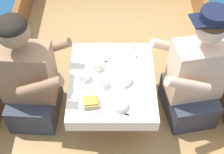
# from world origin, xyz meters

# --- Properties ---
(ground_plane) EXTENTS (60.00, 60.00, 0.00)m
(ground_plane) POSITION_xyz_m (0.00, 0.00, 0.00)
(ground_plane) COLOR navy
(boat_deck) EXTENTS (1.94, 3.51, 0.28)m
(boat_deck) POSITION_xyz_m (0.00, 0.00, 0.14)
(boat_deck) COLOR #A87F4C
(boat_deck) RESTS_ON ground_plane
(cockpit_table) EXTENTS (0.63, 0.75, 0.44)m
(cockpit_table) POSITION_xyz_m (0.00, -0.01, 0.67)
(cockpit_table) COLOR #B2B2B7
(cockpit_table) RESTS_ON boat_deck
(person_port) EXTENTS (0.54, 0.46, 1.00)m
(person_port) POSITION_xyz_m (-0.62, -0.01, 0.69)
(person_port) COLOR #333847
(person_port) RESTS_ON boat_deck
(person_starboard) EXTENTS (0.57, 0.52, 1.03)m
(person_starboard) POSITION_xyz_m (0.62, 0.01, 0.69)
(person_starboard) COLOR #333847
(person_starboard) RESTS_ON boat_deck
(plate_sandwich) EXTENTS (0.18, 0.18, 0.01)m
(plate_sandwich) POSITION_xyz_m (-0.14, -0.24, 0.72)
(plate_sandwich) COLOR silver
(plate_sandwich) RESTS_ON cockpit_table
(plate_bread) EXTENTS (0.18, 0.18, 0.01)m
(plate_bread) POSITION_xyz_m (-0.08, 0.25, 0.72)
(plate_bread) COLOR silver
(plate_bread) RESTS_ON cockpit_table
(sandwich) EXTENTS (0.12, 0.11, 0.05)m
(sandwich) POSITION_xyz_m (-0.14, -0.24, 0.75)
(sandwich) COLOR tan
(sandwich) RESTS_ON plate_sandwich
(bowl_port_near) EXTENTS (0.12, 0.12, 0.04)m
(bowl_port_near) POSITION_xyz_m (0.05, -0.26, 0.74)
(bowl_port_near) COLOR silver
(bowl_port_near) RESTS_ON cockpit_table
(bowl_starboard_near) EXTENTS (0.12, 0.12, 0.04)m
(bowl_starboard_near) POSITION_xyz_m (0.08, -0.04, 0.74)
(bowl_starboard_near) COLOR silver
(bowl_starboard_near) RESTS_ON cockpit_table
(coffee_cup_port) EXTENTS (0.09, 0.07, 0.06)m
(coffee_cup_port) POSITION_xyz_m (-0.06, -0.08, 0.75)
(coffee_cup_port) COLOR silver
(coffee_cup_port) RESTS_ON cockpit_table
(coffee_cup_starboard) EXTENTS (0.10, 0.08, 0.07)m
(coffee_cup_starboard) POSITION_xyz_m (-0.20, -0.01, 0.75)
(coffee_cup_starboard) COLOR silver
(coffee_cup_starboard) RESTS_ON cockpit_table
(tin_can) EXTENTS (0.07, 0.07, 0.05)m
(tin_can) POSITION_xyz_m (-0.11, 0.08, 0.74)
(tin_can) COLOR silver
(tin_can) RESTS_ON cockpit_table
(utensil_fork_port) EXTENTS (0.17, 0.05, 0.00)m
(utensil_fork_port) POSITION_xyz_m (0.15, -0.34, 0.72)
(utensil_fork_port) COLOR silver
(utensil_fork_port) RESTS_ON cockpit_table
(utensil_spoon_port) EXTENTS (0.05, 0.17, 0.01)m
(utensil_spoon_port) POSITION_xyz_m (0.24, 0.10, 0.72)
(utensil_spoon_port) COLOR silver
(utensil_spoon_port) RESTS_ON cockpit_table
(utensil_fork_starboard) EXTENTS (0.15, 0.12, 0.00)m
(utensil_fork_starboard) POSITION_xyz_m (-0.01, 0.13, 0.72)
(utensil_fork_starboard) COLOR silver
(utensil_fork_starboard) RESTS_ON cockpit_table
(utensil_knife_port) EXTENTS (0.16, 0.08, 0.00)m
(utensil_knife_port) POSITION_xyz_m (0.24, 0.22, 0.72)
(utensil_knife_port) COLOR silver
(utensil_knife_port) RESTS_ON cockpit_table
(utensil_spoon_center) EXTENTS (0.17, 0.04, 0.01)m
(utensil_spoon_center) POSITION_xyz_m (0.11, 0.32, 0.72)
(utensil_spoon_center) COLOR silver
(utensil_spoon_center) RESTS_ON cockpit_table
(utensil_knife_starboard) EXTENTS (0.02, 0.17, 0.00)m
(utensil_knife_starboard) POSITION_xyz_m (0.19, 0.25, 0.72)
(utensil_knife_starboard) COLOR silver
(utensil_knife_starboard) RESTS_ON cockpit_table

